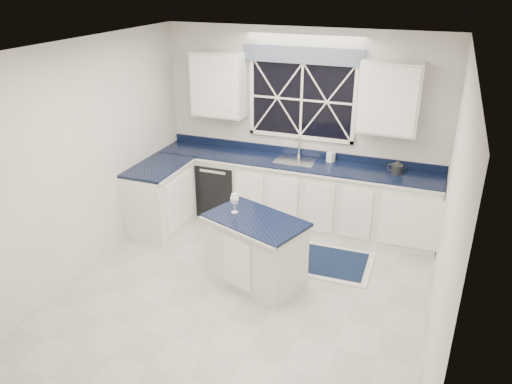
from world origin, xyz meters
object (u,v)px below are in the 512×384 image
at_px(kettle, 397,168).
at_px(wine_glass, 234,200).
at_px(soap_bottle, 331,155).
at_px(island, 256,251).
at_px(dishwasher, 223,186).
at_px(faucet, 299,147).

xyz_separation_m(kettle, wine_glass, (-1.62, -1.58, -0.04)).
height_order(kettle, soap_bottle, soap_bottle).
relative_size(kettle, wine_glass, 1.07).
bearing_deg(soap_bottle, wine_glass, -112.73).
bearing_deg(island, kettle, 71.23).
relative_size(dishwasher, island, 0.65).
distance_m(dishwasher, kettle, 2.54).
height_order(kettle, wine_glass, kettle).
bearing_deg(soap_bottle, faucet, 177.59).
distance_m(faucet, soap_bottle, 0.47).
xyz_separation_m(faucet, kettle, (1.37, -0.15, -0.08)).
xyz_separation_m(dishwasher, wine_glass, (0.85, -1.54, 0.57)).
bearing_deg(kettle, island, -117.34).
height_order(wine_glass, soap_bottle, soap_bottle).
relative_size(dishwasher, faucet, 2.72).
bearing_deg(dishwasher, wine_glass, -60.99).
distance_m(kettle, wine_glass, 2.26).
distance_m(island, soap_bottle, 1.93).
relative_size(faucet, wine_glass, 1.30).
relative_size(island, wine_glass, 5.46).
bearing_deg(wine_glass, island, -12.72).
height_order(dishwasher, wine_glass, wine_glass).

